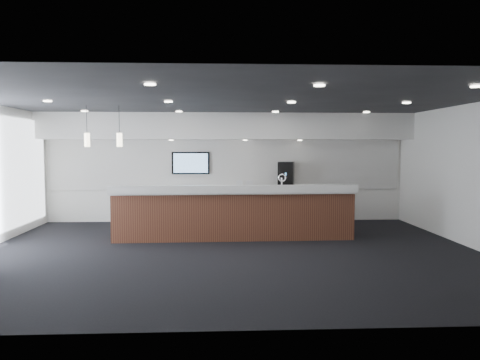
{
  "coord_description": "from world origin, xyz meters",
  "views": [
    {
      "loc": [
        -0.26,
        -9.18,
        2.09
      ],
      "look_at": [
        0.25,
        1.3,
        1.35
      ],
      "focal_mm": 35.0,
      "sensor_mm": 36.0,
      "label": 1
    }
  ],
  "objects": [
    {
      "name": "back_wall",
      "position": [
        0.0,
        4.0,
        1.5
      ],
      "size": [
        10.0,
        0.02,
        3.0
      ],
      "primitive_type": "cube",
      "color": "white",
      "rests_on": "ground"
    },
    {
      "name": "right_wall",
      "position": [
        5.0,
        0.0,
        1.5
      ],
      "size": [
        0.02,
        8.0,
        3.0
      ],
      "primitive_type": "cube",
      "color": "white",
      "rests_on": "ground"
    },
    {
      "name": "coffee_machine",
      "position": [
        1.65,
        3.7,
        1.32
      ],
      "size": [
        0.52,
        0.6,
        0.74
      ],
      "rotation": [
        0.0,
        0.0,
        -0.24
      ],
      "color": "black",
      "rests_on": "back_credenza"
    },
    {
      "name": "cup_1",
      "position": [
        1.11,
        3.51,
        1.0
      ],
      "size": [
        0.15,
        0.15,
        0.1
      ],
      "primitive_type": "imported",
      "rotation": [
        0.0,
        0.0,
        0.65
      ],
      "color": "white",
      "rests_on": "back_credenza"
    },
    {
      "name": "cup_0",
      "position": [
        1.25,
        3.51,
        1.0
      ],
      "size": [
        0.11,
        0.11,
        0.1
      ],
      "primitive_type": "imported",
      "color": "white",
      "rests_on": "back_credenza"
    },
    {
      "name": "back_credenza",
      "position": [
        -0.0,
        3.64,
        0.48
      ],
      "size": [
        5.06,
        0.66,
        0.95
      ],
      "color": "gray",
      "rests_on": "ground"
    },
    {
      "name": "cup_2",
      "position": [
        0.97,
        3.51,
        1.0
      ],
      "size": [
        0.13,
        0.13,
        0.1
      ],
      "primitive_type": "imported",
      "rotation": [
        0.0,
        0.0,
        1.29
      ],
      "color": "white",
      "rests_on": "back_credenza"
    },
    {
      "name": "pendant_right",
      "position": [
        -3.1,
        0.8,
        2.25
      ],
      "size": [
        0.12,
        0.12,
        0.3
      ],
      "primitive_type": "cylinder",
      "color": "beige",
      "rests_on": "ceiling"
    },
    {
      "name": "cup_3",
      "position": [
        0.83,
        3.51,
        1.0
      ],
      "size": [
        0.14,
        0.14,
        0.1
      ],
      "primitive_type": "imported",
      "rotation": [
        0.0,
        0.0,
        1.94
      ],
      "color": "white",
      "rests_on": "back_credenza"
    },
    {
      "name": "ceiling_can_lights",
      "position": [
        0.0,
        0.0,
        2.97
      ],
      "size": [
        7.0,
        5.0,
        0.02
      ],
      "primitive_type": null,
      "color": "silver",
      "rests_on": "ceiling"
    },
    {
      "name": "info_sign_left",
      "position": [
        0.35,
        3.5,
        1.07
      ],
      "size": [
        0.17,
        0.07,
        0.24
      ],
      "primitive_type": "cube",
      "rotation": [
        0.0,
        0.0,
        -0.28
      ],
      "color": "silver",
      "rests_on": "back_credenza"
    },
    {
      "name": "alcove_panel",
      "position": [
        0.0,
        3.97,
        1.6
      ],
      "size": [
        9.8,
        0.06,
        1.4
      ],
      "primitive_type": "cube",
      "color": "silver",
      "rests_on": "back_wall"
    },
    {
      "name": "service_counter",
      "position": [
        0.11,
        1.4,
        0.57
      ],
      "size": [
        5.49,
        1.0,
        1.49
      ],
      "rotation": [
        0.0,
        0.0,
        0.02
      ],
      "color": "#492318",
      "rests_on": "ground"
    },
    {
      "name": "wall_tv",
      "position": [
        -1.0,
        3.91,
        1.65
      ],
      "size": [
        1.05,
        0.08,
        0.62
      ],
      "color": "black",
      "rests_on": "back_wall"
    },
    {
      "name": "ground",
      "position": [
        0.0,
        0.0,
        0.0
      ],
      "size": [
        10.0,
        10.0,
        0.0
      ],
      "primitive_type": "plane",
      "color": "black",
      "rests_on": "ground"
    },
    {
      "name": "info_sign_right",
      "position": [
        0.63,
        3.57,
        1.06
      ],
      "size": [
        0.17,
        0.02,
        0.22
      ],
      "primitive_type": "cube",
      "rotation": [
        0.0,
        0.0,
        -0.02
      ],
      "color": "silver",
      "rests_on": "back_credenza"
    },
    {
      "name": "pendant_left",
      "position": [
        -2.4,
        0.8,
        2.25
      ],
      "size": [
        0.12,
        0.12,
        0.3
      ],
      "primitive_type": "cylinder",
      "color": "beige",
      "rests_on": "ceiling"
    },
    {
      "name": "ceiling",
      "position": [
        0.0,
        0.0,
        3.0
      ],
      "size": [
        10.0,
        8.0,
        0.02
      ],
      "primitive_type": "cube",
      "color": "black",
      "rests_on": "back_wall"
    },
    {
      "name": "soffit_bulkhead",
      "position": [
        0.0,
        3.55,
        2.65
      ],
      "size": [
        10.0,
        0.9,
        0.7
      ],
      "primitive_type": "cube",
      "color": "silver",
      "rests_on": "back_wall"
    }
  ]
}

